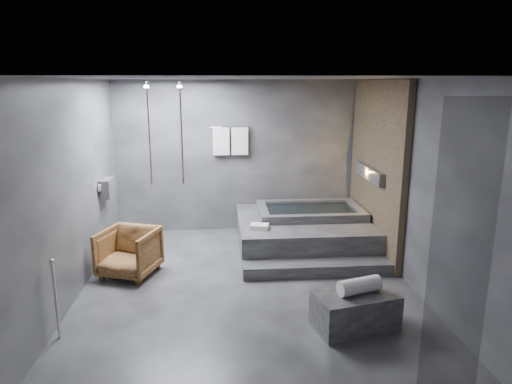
{
  "coord_description": "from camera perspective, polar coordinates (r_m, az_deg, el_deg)",
  "views": [
    {
      "loc": [
        -0.34,
        -5.88,
        2.76
      ],
      "look_at": [
        0.15,
        0.3,
        1.25
      ],
      "focal_mm": 32.0,
      "sensor_mm": 36.0,
      "label": 1
    }
  ],
  "objects": [
    {
      "name": "room",
      "position": [
        6.25,
        2.3,
        4.18
      ],
      "size": [
        5.0,
        5.04,
        2.82
      ],
      "color": "#28282A",
      "rests_on": "ground"
    },
    {
      "name": "tub_deck",
      "position": [
        7.87,
        5.9,
        -5.01
      ],
      "size": [
        2.2,
        2.0,
        0.5
      ],
      "primitive_type": "cube",
      "color": "#2D2D2F",
      "rests_on": "ground"
    },
    {
      "name": "tub_step",
      "position": [
        6.85,
        7.66,
        -9.41
      ],
      "size": [
        2.2,
        0.36,
        0.18
      ],
      "primitive_type": "cube",
      "color": "#2D2D2F",
      "rests_on": "ground"
    },
    {
      "name": "concrete_bench",
      "position": [
        5.51,
        12.29,
        -14.29
      ],
      "size": [
        1.02,
        0.71,
        0.42
      ],
      "primitive_type": "cube",
      "rotation": [
        0.0,
        0.0,
        0.24
      ],
      "color": "#2D2D2F",
      "rests_on": "ground"
    },
    {
      "name": "driftwood_chair",
      "position": [
        6.93,
        -15.61,
        -7.25
      ],
      "size": [
        0.95,
        0.97,
        0.69
      ],
      "primitive_type": "imported",
      "rotation": [
        0.0,
        0.0,
        -0.34
      ],
      "color": "#452811",
      "rests_on": "ground"
    },
    {
      "name": "rolled_towel",
      "position": [
        5.4,
        12.79,
        -11.36
      ],
      "size": [
        0.54,
        0.32,
        0.18
      ],
      "primitive_type": "cylinder",
      "rotation": [
        0.0,
        1.57,
        0.3
      ],
      "color": "white",
      "rests_on": "concrete_bench"
    },
    {
      "name": "deck_towel",
      "position": [
        7.19,
        0.45,
        -4.34
      ],
      "size": [
        0.32,
        0.26,
        0.07
      ],
      "primitive_type": "cube",
      "rotation": [
        0.0,
        0.0,
        -0.24
      ],
      "color": "silver",
      "rests_on": "tub_deck"
    }
  ]
}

